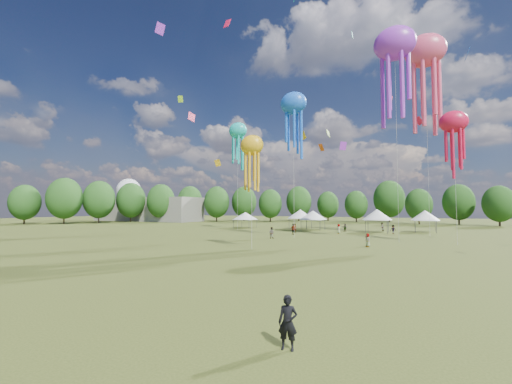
% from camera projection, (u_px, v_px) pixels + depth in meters
% --- Properties ---
extents(ground, '(300.00, 300.00, 0.00)m').
position_uv_depth(ground, '(143.00, 307.00, 14.41)').
color(ground, '#384416').
rests_on(ground, ground).
extents(observer_main, '(0.69, 0.51, 1.72)m').
position_uv_depth(observer_main, '(288.00, 322.00, 10.15)').
color(observer_main, black).
rests_on(observer_main, ground).
extents(spectator_near, '(0.84, 0.66, 1.70)m').
position_uv_depth(spectator_near, '(271.00, 233.00, 46.50)').
color(spectator_near, gray).
rests_on(spectator_near, ground).
extents(spectators_far, '(17.23, 28.14, 1.83)m').
position_uv_depth(spectators_far, '(348.00, 229.00, 55.25)').
color(spectators_far, gray).
rests_on(spectators_far, ground).
extents(festival_tents, '(41.16, 9.69, 4.33)m').
position_uv_depth(festival_tents, '(325.00, 215.00, 64.24)').
color(festival_tents, '#47474C').
rests_on(festival_tents, ground).
extents(show_kites, '(40.75, 28.75, 32.68)m').
position_uv_depth(show_kites, '(374.00, 89.00, 48.93)').
color(show_kites, blue).
rests_on(show_kites, ground).
extents(small_kites, '(78.78, 52.41, 44.38)m').
position_uv_depth(small_kites, '(350.00, 57.00, 52.26)').
color(small_kites, blue).
rests_on(small_kites, ground).
extents(treeline, '(201.57, 95.24, 13.43)m').
position_uv_depth(treeline, '(338.00, 199.00, 72.51)').
color(treeline, '#38281C').
rests_on(treeline, ground).
extents(hangar, '(40.00, 12.00, 8.00)m').
position_uv_depth(hangar, '(147.00, 209.00, 110.82)').
color(hangar, gray).
rests_on(hangar, ground).
extents(radome, '(9.00, 9.00, 16.00)m').
position_uv_depth(radome, '(129.00, 194.00, 123.53)').
color(radome, white).
rests_on(radome, ground).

